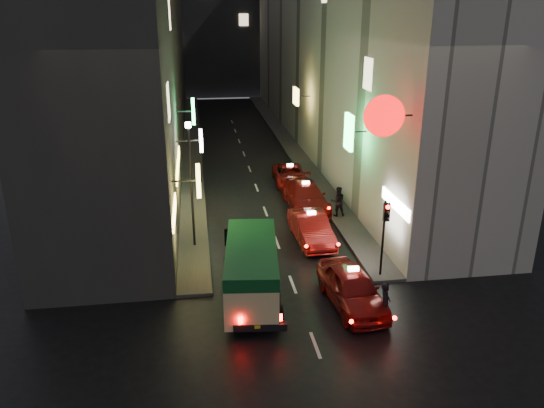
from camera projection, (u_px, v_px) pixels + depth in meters
name	position (u px, v px, depth m)	size (l,w,h in m)	color
building_left	(139.00, 40.00, 42.62)	(7.50, 52.00, 18.00)	#33312E
building_right	(333.00, 38.00, 44.78)	(8.07, 52.00, 18.00)	beige
building_far	(218.00, 11.00, 72.72)	(30.00, 10.00, 22.00)	#302F34
sidewalk_left	(192.00, 146.00, 46.21)	(1.50, 52.00, 0.15)	#484643
sidewalk_right	(288.00, 143.00, 47.36)	(1.50, 52.00, 0.15)	#484643
minibus	(251.00, 266.00, 21.39)	(2.61, 5.93, 2.47)	beige
taxi_near	(352.00, 285.00, 21.23)	(2.84, 5.87, 1.98)	maroon
taxi_second	(311.00, 226.00, 27.16)	(2.47, 5.56, 1.91)	maroon
taxi_third	(306.00, 194.00, 31.70)	(2.50, 5.71, 1.96)	maroon
taxi_far	(290.00, 174.00, 36.20)	(2.04, 4.66, 1.63)	maroon
pedestrian_crossing	(385.00, 300.00, 20.05)	(0.62, 0.40, 1.89)	black
pedestrian_sidewalk	(338.00, 199.00, 30.13)	(0.74, 0.46, 1.96)	black
traffic_light	(385.00, 223.00, 22.72)	(0.26, 0.43, 3.50)	black
lamp_post	(191.00, 177.00, 25.46)	(0.28, 0.28, 6.22)	black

